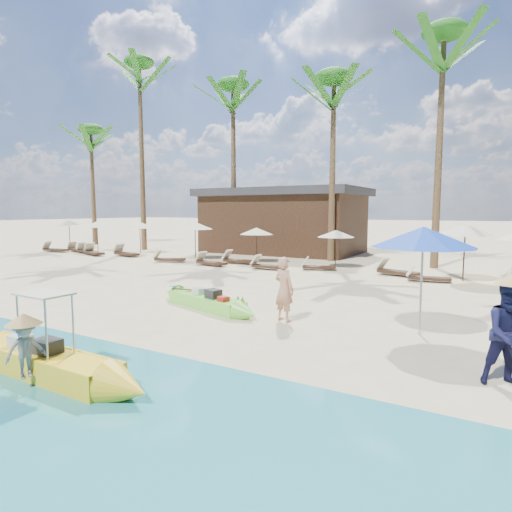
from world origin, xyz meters
The scene contains 33 objects.
ground centered at (0.00, 0.00, 0.00)m, with size 240.00×240.00×0.00m, color beige.
wet_sand_strip centered at (0.00, -5.00, 0.00)m, with size 240.00×4.50×0.01m, color tan.
green_canoe centered at (-2.38, 1.15, 0.21)m, with size 4.70×1.74×0.61m.
yellow_canoe centered at (-1.84, -4.38, 0.24)m, with size 5.66×0.78×1.47m.
tourist centered at (0.25, 1.00, 0.84)m, with size 0.61×0.40×1.68m, color tan.
vendor_green centered at (5.25, -0.82, 0.87)m, with size 0.84×0.66×1.73m, color #141437.
vendor_yellow centered at (-1.46, -4.85, 0.65)m, with size 0.60×0.35×0.94m, color gray.
blue_umbrella centered at (3.50, 1.48, 2.26)m, with size 2.32×2.32×2.50m.
resort_parasol_0 centered at (-22.63, 11.59, 1.92)m, with size 2.07×2.07×2.13m.
lounger_0_left centered at (-21.66, 9.63, 0.21)m, with size 1.95×0.88×0.64m.
lounger_0_right centered at (-20.49, 10.50, 0.21)m, with size 1.90×0.94×0.62m.
resort_parasol_1 centered at (-19.46, 11.49, 1.88)m, with size 2.02×2.02×2.09m.
lounger_1_left centered at (-18.87, 10.04, 0.21)m, with size 1.95×0.98×0.64m.
lounger_1_right centered at (-17.49, 9.50, 0.23)m, with size 2.10×1.22×0.68m.
resort_parasol_2 centered at (-15.80, 11.91, 1.88)m, with size 2.03×2.03×2.09m.
lounger_2_left centered at (-15.30, 10.11, 0.22)m, with size 2.05×0.91×0.67m.
resort_parasol_3 centered at (-10.50, 11.03, 1.97)m, with size 2.12×2.12×2.18m.
lounger_3_left centered at (-10.99, 9.19, 0.20)m, with size 1.82×1.09×0.59m.
lounger_3_right centered at (-8.05, 9.09, 0.21)m, with size 1.89×0.83×0.62m.
resort_parasol_4 centered at (-6.63, 11.51, 1.72)m, with size 1.86×1.86×1.91m.
lounger_4_left centered at (-7.23, 10.49, 0.21)m, with size 1.91×0.63×0.64m.
lounger_4_right centered at (-4.78, 9.32, 0.21)m, with size 1.82×0.58×0.61m.
resort_parasol_5 centered at (-2.14, 11.62, 1.70)m, with size 1.83×1.83×1.89m.
lounger_5_left centered at (-2.62, 10.34, 0.19)m, with size 1.73×0.99×0.56m.
resort_parasol_6 centered at (3.73, 10.33, 2.08)m, with size 2.23×2.23×2.30m.
lounger_6_left centered at (1.07, 10.43, 0.22)m, with size 2.03×1.12×0.66m.
lounger_6_right centered at (2.47, 9.40, 0.19)m, with size 1.75×0.80×0.57m.
palm_0 centered at (-24.62, 15.48, 8.11)m, with size 2.08×2.08×9.90m.
palm_1 centered at (-17.59, 14.06, 10.82)m, with size 2.08×2.08×13.60m.
palm_2 centered at (-10.45, 15.08, 9.18)m, with size 2.08×2.08×11.33m.
palm_3 centered at (-3.36, 14.27, 8.58)m, with size 2.08×2.08×10.52m.
palm_4 centered at (2.15, 14.01, 9.45)m, with size 2.08×2.08×11.70m.
pavilion_west centered at (-8.00, 17.50, 2.19)m, with size 10.80×6.60×4.30m.
Camera 1 is at (5.06, -8.74, 2.86)m, focal length 30.00 mm.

